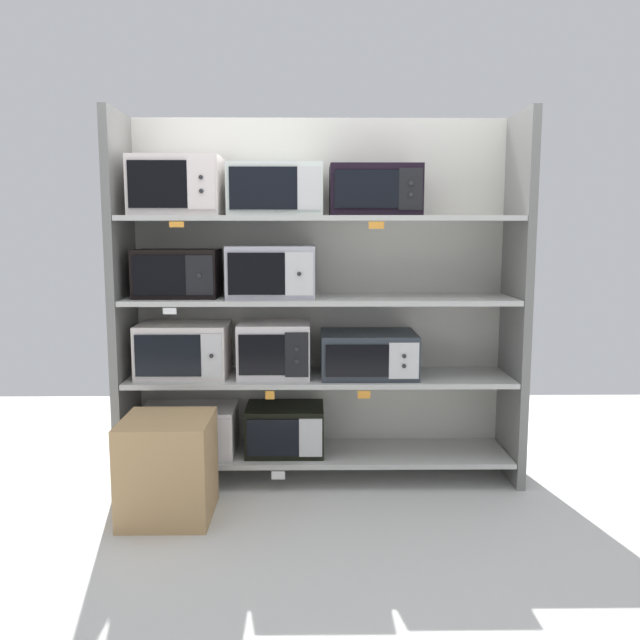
{
  "coord_description": "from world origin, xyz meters",
  "views": [
    {
      "loc": [
        -0.05,
        -3.95,
        1.53
      ],
      "look_at": [
        0.0,
        0.0,
        0.98
      ],
      "focal_mm": 37.31,
      "sensor_mm": 36.0,
      "label": 1
    }
  ],
  "objects_px": {
    "microwave_5": "(178,273)",
    "microwave_9": "(375,191)",
    "microwave_3": "(275,349)",
    "shipping_carton": "(168,467)",
    "microwave_4": "(368,354)",
    "microwave_7": "(178,186)",
    "microwave_8": "(276,190)",
    "microwave_2": "(184,350)",
    "microwave_0": "(189,430)",
    "microwave_6": "(272,271)",
    "microwave_1": "(285,429)"
  },
  "relations": [
    {
      "from": "microwave_1",
      "to": "microwave_4",
      "type": "distance_m",
      "value": 0.69
    },
    {
      "from": "microwave_4",
      "to": "shipping_carton",
      "type": "bearing_deg",
      "value": -153.5
    },
    {
      "from": "microwave_0",
      "to": "microwave_2",
      "type": "height_order",
      "value": "microwave_2"
    },
    {
      "from": "microwave_3",
      "to": "microwave_6",
      "type": "height_order",
      "value": "microwave_6"
    },
    {
      "from": "microwave_3",
      "to": "shipping_carton",
      "type": "distance_m",
      "value": 0.94
    },
    {
      "from": "microwave_3",
      "to": "microwave_7",
      "type": "relative_size",
      "value": 0.83
    },
    {
      "from": "microwave_3",
      "to": "shipping_carton",
      "type": "height_order",
      "value": "microwave_3"
    },
    {
      "from": "microwave_1",
      "to": "microwave_9",
      "type": "xyz_separation_m",
      "value": [
        0.54,
        0.0,
        1.44
      ]
    },
    {
      "from": "microwave_0",
      "to": "microwave_8",
      "type": "relative_size",
      "value": 1.05
    },
    {
      "from": "microwave_5",
      "to": "microwave_9",
      "type": "relative_size",
      "value": 0.93
    },
    {
      "from": "microwave_3",
      "to": "microwave_4",
      "type": "relative_size",
      "value": 0.75
    },
    {
      "from": "microwave_3",
      "to": "shipping_carton",
      "type": "relative_size",
      "value": 0.79
    },
    {
      "from": "microwave_8",
      "to": "shipping_carton",
      "type": "bearing_deg",
      "value": -135.3
    },
    {
      "from": "microwave_4",
      "to": "microwave_3",
      "type": "bearing_deg",
      "value": -179.99
    },
    {
      "from": "microwave_3",
      "to": "microwave_2",
      "type": "bearing_deg",
      "value": -179.98
    },
    {
      "from": "microwave_2",
      "to": "microwave_4",
      "type": "xyz_separation_m",
      "value": [
        1.11,
        0.0,
        -0.03
      ]
    },
    {
      "from": "microwave_4",
      "to": "microwave_6",
      "type": "distance_m",
      "value": 0.77
    },
    {
      "from": "microwave_3",
      "to": "microwave_9",
      "type": "bearing_deg",
      "value": 0.0
    },
    {
      "from": "microwave_8",
      "to": "microwave_4",
      "type": "bearing_deg",
      "value": 0.03
    },
    {
      "from": "microwave_8",
      "to": "shipping_carton",
      "type": "xyz_separation_m",
      "value": [
        -0.56,
        -0.55,
        -1.48
      ]
    },
    {
      "from": "microwave_0",
      "to": "microwave_9",
      "type": "bearing_deg",
      "value": -0.01
    },
    {
      "from": "microwave_2",
      "to": "microwave_3",
      "type": "relative_size",
      "value": 1.25
    },
    {
      "from": "microwave_3",
      "to": "microwave_7",
      "type": "height_order",
      "value": "microwave_7"
    },
    {
      "from": "microwave_7",
      "to": "shipping_carton",
      "type": "relative_size",
      "value": 0.96
    },
    {
      "from": "microwave_1",
      "to": "microwave_9",
      "type": "bearing_deg",
      "value": 0.02
    },
    {
      "from": "microwave_6",
      "to": "microwave_8",
      "type": "height_order",
      "value": "microwave_8"
    },
    {
      "from": "microwave_2",
      "to": "microwave_7",
      "type": "bearing_deg",
      "value": -179.98
    },
    {
      "from": "microwave_9",
      "to": "shipping_carton",
      "type": "height_order",
      "value": "microwave_9"
    },
    {
      "from": "microwave_6",
      "to": "microwave_8",
      "type": "relative_size",
      "value": 0.94
    },
    {
      "from": "microwave_0",
      "to": "microwave_5",
      "type": "distance_m",
      "value": 0.96
    },
    {
      "from": "microwave_1",
      "to": "microwave_3",
      "type": "relative_size",
      "value": 1.1
    },
    {
      "from": "microwave_0",
      "to": "microwave_1",
      "type": "relative_size",
      "value": 1.21
    },
    {
      "from": "microwave_3",
      "to": "microwave_9",
      "type": "relative_size",
      "value": 0.81
    },
    {
      "from": "microwave_4",
      "to": "microwave_5",
      "type": "bearing_deg",
      "value": -179.98
    },
    {
      "from": "microwave_7",
      "to": "microwave_6",
      "type": "bearing_deg",
      "value": -0.0
    },
    {
      "from": "microwave_8",
      "to": "microwave_6",
      "type": "bearing_deg",
      "value": 179.85
    },
    {
      "from": "microwave_4",
      "to": "microwave_2",
      "type": "bearing_deg",
      "value": -179.99
    },
    {
      "from": "microwave_8",
      "to": "microwave_9",
      "type": "xyz_separation_m",
      "value": [
        0.58,
        0.0,
        -0.0
      ]
    },
    {
      "from": "microwave_3",
      "to": "microwave_6",
      "type": "bearing_deg",
      "value": -179.24
    },
    {
      "from": "microwave_3",
      "to": "microwave_7",
      "type": "distance_m",
      "value": 1.11
    },
    {
      "from": "microwave_3",
      "to": "microwave_8",
      "type": "xyz_separation_m",
      "value": [
        0.02,
        -0.0,
        0.94
      ]
    },
    {
      "from": "microwave_2",
      "to": "microwave_0",
      "type": "bearing_deg",
      "value": 0.8
    },
    {
      "from": "microwave_4",
      "to": "microwave_8",
      "type": "height_order",
      "value": "microwave_8"
    },
    {
      "from": "microwave_0",
      "to": "microwave_8",
      "type": "bearing_deg",
      "value": -0.04
    },
    {
      "from": "microwave_0",
      "to": "microwave_9",
      "type": "relative_size",
      "value": 1.08
    },
    {
      "from": "microwave_3",
      "to": "shipping_carton",
      "type": "xyz_separation_m",
      "value": [
        -0.54,
        -0.55,
        -0.54
      ]
    },
    {
      "from": "microwave_2",
      "to": "microwave_7",
      "type": "xyz_separation_m",
      "value": [
        -0.01,
        -0.0,
        0.97
      ]
    },
    {
      "from": "shipping_carton",
      "to": "microwave_8",
      "type": "bearing_deg",
      "value": 44.7
    },
    {
      "from": "microwave_2",
      "to": "microwave_5",
      "type": "bearing_deg",
      "value": -179.71
    },
    {
      "from": "microwave_3",
      "to": "microwave_5",
      "type": "xyz_separation_m",
      "value": [
        -0.57,
        -0.0,
        0.46
      ]
    }
  ]
}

